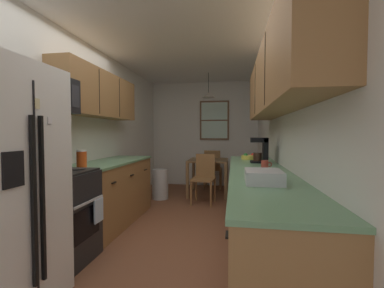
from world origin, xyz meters
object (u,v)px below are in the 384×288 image
stove_range (57,216)px  dining_chair_near (204,176)px  dining_table (208,165)px  dish_rack (263,177)px  mug_by_coffeemaker (265,165)px  fruit_bowl (249,157)px  trash_bin (160,184)px  microwave_over_range (44,94)px  coffee_maker (262,150)px  storage_canister (82,159)px  dining_chair_far (213,167)px

stove_range → dining_chair_near: stove_range is taller
dining_table → dish_rack: bearing=-77.0°
mug_by_coffeemaker → dish_rack: 0.79m
fruit_bowl → trash_bin: bearing=151.4°
trash_bin → fruit_bowl: 2.00m
microwave_over_range → dish_rack: microwave_over_range is taller
stove_range → coffee_maker: bearing=30.5°
dining_table → storage_canister: storage_canister is taller
microwave_over_range → dining_table: bearing=66.7°
dining_table → mug_by_coffeemaker: mug_by_coffeemaker is taller
dining_table → coffee_maker: (0.88, -1.83, 0.45)m
dining_chair_near → fruit_bowl: size_ratio=3.79×
stove_range → storage_canister: (-0.01, 0.43, 0.53)m
coffee_maker → fruit_bowl: bearing=106.2°
stove_range → dining_chair_near: size_ratio=1.22×
mug_by_coffeemaker → fruit_bowl: (-0.10, 1.08, -0.01)m
stove_range → dining_table: (1.20, 3.06, 0.15)m
microwave_over_range → storage_canister: 0.81m
coffee_maker → dish_rack: size_ratio=0.98×
trash_bin → dish_rack: bearing=-59.1°
dining_chair_near → dish_rack: bearing=-73.7°
trash_bin → dish_rack: size_ratio=1.72×
dining_table → mug_by_coffeemaker: (0.85, -2.47, 0.33)m
storage_canister → dish_rack: (1.96, -0.62, -0.05)m
trash_bin → storage_canister: bearing=-97.9°
dining_chair_far → dish_rack: dish_rack is taller
trash_bin → coffee_maker: (1.79, -1.35, 0.78)m
fruit_bowl → dish_rack: dish_rack is taller
storage_canister → dish_rack: storage_canister is taller
dish_rack → dining_chair_near: bearing=106.3°
trash_bin → storage_canister: storage_canister is taller
trash_bin → mug_by_coffeemaker: bearing=-48.5°
dining_chair_far → mug_by_coffeemaker: 3.23m
microwave_over_range → coffee_maker: bearing=29.2°
fruit_bowl → storage_canister: bearing=-147.6°
storage_canister → fruit_bowl: 2.32m
coffee_maker → dish_rack: 1.43m
coffee_maker → stove_range: bearing=-149.5°
storage_canister → coffee_maker: (2.09, 0.80, 0.07)m
mug_by_coffeemaker → coffee_maker: bearing=87.2°
dining_chair_near → storage_canister: size_ratio=4.55×
microwave_over_range → coffee_maker: (2.20, 1.23, -0.60)m
storage_canister → mug_by_coffeemaker: 2.07m
dining_chair_near → dish_rack: dish_rack is taller
trash_bin → dish_rack: dish_rack is taller
dining_chair_near → storage_canister: 2.38m
coffee_maker → fruit_bowl: coffee_maker is taller
dining_chair_far → trash_bin: size_ratio=1.54×
trash_bin → fruit_bowl: bearing=-28.6°
dish_rack → microwave_over_range: bearing=174.8°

